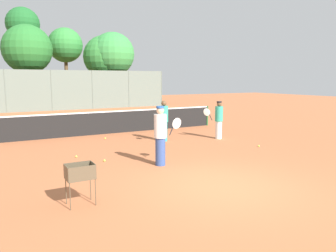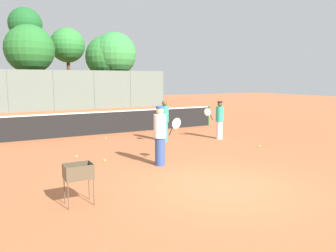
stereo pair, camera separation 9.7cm
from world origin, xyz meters
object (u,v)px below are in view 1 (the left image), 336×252
Objects in this scene: player_yellow_shirt at (164,120)px; player_red_cap at (219,119)px; player_white_outfit at (161,135)px; tennis_net at (104,122)px; ball_cart at (80,175)px.

player_red_cap is at bearing 111.04° from player_yellow_shirt.
player_white_outfit reaches higher than player_yellow_shirt.
player_red_cap is 0.96× the size of player_yellow_shirt.
ball_cart is at bearing -111.62° from tennis_net.
tennis_net is at bearing 68.38° from ball_cart.
player_red_cap is 8.44m from ball_cart.
tennis_net is at bearing 90.92° from player_white_outfit.
tennis_net reaches higher than ball_cart.
player_yellow_shirt is 7.10m from ball_cart.
player_red_cap reaches higher than ball_cart.
player_white_outfit is 2.07× the size of ball_cart.
player_white_outfit reaches higher than ball_cart.
player_red_cap is at bearing 35.94° from player_white_outfit.
ball_cart is (-4.80, -5.23, -0.24)m from player_yellow_shirt.
player_yellow_shirt is at bearing 24.24° from player_red_cap.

